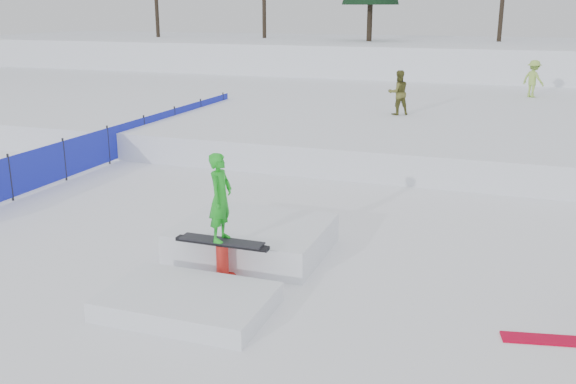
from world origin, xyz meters
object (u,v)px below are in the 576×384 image
(jib_rail_feature, at_px, (237,250))
(safety_fence, at_px, (108,145))
(walker_olive, at_px, (398,93))
(walker_ygreen, at_px, (533,79))

(jib_rail_feature, bearing_deg, safety_fence, 138.78)
(walker_olive, xyz_separation_m, jib_rail_feature, (-0.54, -12.07, -1.23))
(jib_rail_feature, bearing_deg, walker_ygreen, 75.10)
(safety_fence, relative_size, walker_ygreen, 10.94)
(walker_olive, xyz_separation_m, walker_ygreen, (4.30, 6.11, -0.01))
(safety_fence, height_order, jib_rail_feature, jib_rail_feature)
(safety_fence, distance_m, jib_rail_feature, 8.57)
(walker_olive, bearing_deg, jib_rail_feature, 55.63)
(safety_fence, distance_m, walker_olive, 9.55)
(safety_fence, height_order, walker_ygreen, walker_ygreen)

